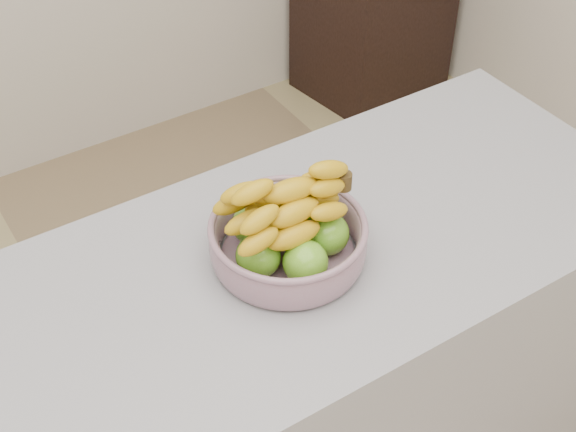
% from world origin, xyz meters
% --- Properties ---
extents(fruit_bowl, '(0.28, 0.28, 0.18)m').
position_xyz_m(fruit_bowl, '(0.26, 0.26, 0.95)').
color(fruit_bowl, '#8B95A7').
rests_on(fruit_bowl, counter).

